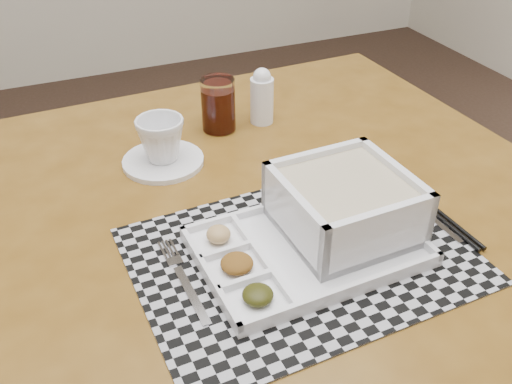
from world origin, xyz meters
TOP-DOWN VIEW (x-y plane):
  - dining_table at (0.23, -0.10)m, footprint 1.08×1.08m
  - placemat at (0.22, -0.23)m, footprint 0.49×0.38m
  - serving_tray at (0.28, -0.21)m, footprint 0.33×0.23m
  - fork at (0.04, -0.21)m, footprint 0.02×0.19m
  - spoon at (0.45, -0.16)m, footprint 0.04×0.18m
  - chopsticks at (0.46, -0.21)m, footprint 0.03×0.24m
  - saucer at (0.10, 0.11)m, footprint 0.15×0.15m
  - cup at (0.10, 0.11)m, footprint 0.11×0.11m
  - juice_glass at (0.24, 0.19)m, footprint 0.07×0.07m
  - creamer_bottle at (0.33, 0.19)m, footprint 0.05×0.05m

SIDE VIEW (x-z plane):
  - dining_table at x=0.23m, z-range 0.31..1.10m
  - placemat at x=0.22m, z-range 0.79..0.79m
  - fork at x=0.04m, z-range 0.79..0.79m
  - saucer at x=0.10m, z-range 0.79..0.80m
  - spoon at x=0.45m, z-range 0.79..0.80m
  - chopsticks at x=0.46m, z-range 0.79..0.80m
  - serving_tray at x=0.28m, z-range 0.78..0.88m
  - juice_glass at x=0.24m, z-range 0.78..0.89m
  - cup at x=0.10m, z-range 0.80..0.88m
  - creamer_bottle at x=0.33m, z-range 0.78..0.90m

